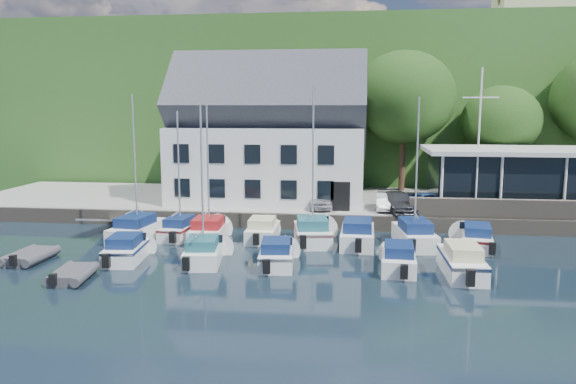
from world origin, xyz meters
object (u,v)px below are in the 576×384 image
object	(u,v)px
boat_r1_3	(263,229)
boat_r1_7	(476,236)
harbor_building	(269,142)
boat_r2_3	(399,256)
boat_r2_2	(277,252)
boat_r1_1	(179,171)
boat_r1_4	(313,163)
car_dgrey	(398,202)
flagpole	(479,142)
boat_r2_1	(202,183)
dinghy_0	(30,255)
boat_r1_5	(358,232)
club_pavilion	(520,177)
boat_r1_6	(417,164)
boat_r1_2	(208,167)
car_white	(385,202)
dinghy_1	(72,273)
car_blue	(429,202)
boat_r1_0	(135,163)
boat_r2_4	(462,259)
car_silver	(318,199)
boat_r2_0	(127,247)

from	to	relation	value
boat_r1_3	boat_r1_7	distance (m)	12.49
harbor_building	boat_r2_3	world-z (taller)	harbor_building
boat_r2_2	harbor_building	bearing A→B (deg)	94.95
boat_r1_1	boat_r1_4	distance (m)	8.23
boat_r1_4	boat_r2_2	xyz separation A→B (m)	(-1.44, -4.92, -4.07)
car_dgrey	flagpole	world-z (taller)	flagpole
boat_r2_1	dinghy_0	xyz separation A→B (m)	(-9.07, -0.95, -3.80)
boat_r1_7	boat_r2_3	world-z (taller)	boat_r2_3
car_dgrey	boat_r2_1	distance (m)	15.07
boat_r1_5	flagpole	bearing A→B (deg)	37.68
club_pavilion	boat_r2_2	distance (m)	20.66
boat_r1_6	dinghy_0	size ratio (longest dim) A/B	3.02
boat_r1_2	boat_r1_5	distance (m)	9.60
flagpole	boat_r1_3	xyz separation A→B (m)	(-13.45, -5.07, -5.04)
boat_r2_2	boat_r1_2	bearing A→B (deg)	130.03
car_white	dinghy_1	xyz separation A→B (m)	(-15.06, -14.47, -1.21)
club_pavilion	boat_r2_3	distance (m)	16.59
boat_r2_3	car_blue	bearing A→B (deg)	78.80
boat_r1_0	boat_r2_4	distance (m)	19.36
car_dgrey	boat_r1_6	size ratio (longest dim) A/B	0.46
car_silver	boat_r2_3	bearing A→B (deg)	-79.54
boat_r2_0	boat_r2_2	distance (m)	7.96
boat_r1_1	club_pavilion	bearing A→B (deg)	25.62
boat_r2_3	dinghy_0	size ratio (longest dim) A/B	1.75
harbor_building	car_blue	size ratio (longest dim) A/B	3.91
car_silver	boat_r2_0	world-z (taller)	car_silver
flagpole	boat_r2_4	size ratio (longest dim) A/B	1.47
boat_r1_6	boat_r2_1	bearing A→B (deg)	-164.45
boat_r1_4	boat_r2_4	bearing A→B (deg)	-44.12
car_white	boat_r1_4	xyz separation A→B (m)	(-4.48, -5.97, 3.19)
club_pavilion	boat_r1_7	size ratio (longest dim) A/B	2.17
boat_r1_6	boat_r2_2	world-z (taller)	boat_r1_6
boat_r1_0	boat_r1_1	size ratio (longest dim) A/B	1.13
boat_r2_3	boat_r2_4	bearing A→B (deg)	-5.69
flagpole	boat_r2_0	size ratio (longest dim) A/B	1.82
boat_r2_3	boat_r1_0	bearing A→B (deg)	166.45
boat_r1_4	harbor_building	bearing A→B (deg)	104.75
boat_r1_5	boat_r1_0	bearing A→B (deg)	-178.29
car_dgrey	boat_r2_4	world-z (taller)	car_dgrey
boat_r2_1	boat_r2_0	bearing A→B (deg)	173.21
boat_r1_1	boat_r1_3	distance (m)	6.18
dinghy_1	car_silver	bearing A→B (deg)	47.21
car_dgrey	boat_r1_2	size ratio (longest dim) A/B	0.49
harbor_building	flagpole	world-z (taller)	flagpole
boat_r2_3	car_dgrey	bearing A→B (deg)	89.26
boat_r1_4	boat_r1_6	bearing A→B (deg)	-7.96
boat_r1_6	boat_r2_3	distance (m)	6.59
harbor_building	boat_r2_1	bearing A→B (deg)	-95.07
boat_r1_0	car_dgrey	bearing A→B (deg)	27.01
boat_r1_2	boat_r1_5	size ratio (longest dim) A/B	1.44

